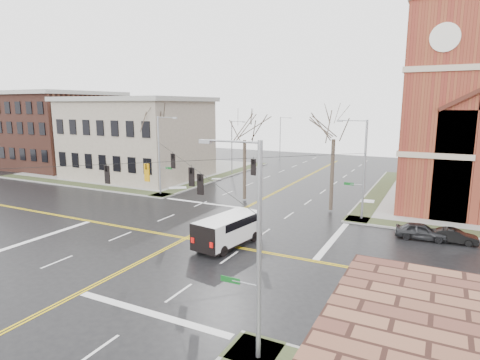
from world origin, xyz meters
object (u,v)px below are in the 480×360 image
at_px(streetlight_north_b, 281,136).
at_px(tree_nw_near, 245,136).
at_px(signal_pole_ne, 362,167).
at_px(parked_car_b, 454,236).
at_px(streetlight_north_a, 233,145).
at_px(signal_pole_se, 255,246).
at_px(parked_car_a, 421,231).
at_px(tree_nw_far, 151,125).
at_px(tree_ne, 334,134).
at_px(cargo_van, 230,228).
at_px(signal_pole_nw, 160,153).

distance_m(streetlight_north_b, tree_nw_near, 35.58).
bearing_deg(signal_pole_ne, parked_car_b, -21.91).
bearing_deg(streetlight_north_a, signal_pole_se, -60.91).
bearing_deg(tree_nw_near, signal_pole_ne, -9.65).
relative_size(signal_pole_ne, signal_pole_se, 1.00).
bearing_deg(parked_car_a, signal_pole_ne, 54.13).
bearing_deg(signal_pole_ne, streetlight_north_a, 143.10).
xyz_separation_m(signal_pole_ne, parked_car_b, (7.65, -3.08, -4.40)).
xyz_separation_m(tree_nw_far, tree_ne, (22.39, -0.16, -0.40)).
height_order(signal_pole_ne, tree_ne, tree_ne).
bearing_deg(tree_ne, tree_nw_near, 178.05).
bearing_deg(parked_car_a, cargo_van, 117.67).
bearing_deg(signal_pole_nw, streetlight_north_b, 88.95).
relative_size(signal_pole_se, tree_nw_far, 0.81).
relative_size(signal_pole_se, parked_car_a, 2.36).
height_order(cargo_van, tree_nw_near, tree_nw_near).
distance_m(signal_pole_nw, parked_car_b, 30.77).
bearing_deg(cargo_van, streetlight_north_a, 126.64).
distance_m(signal_pole_nw, streetlight_north_a, 16.52).
height_order(signal_pole_ne, tree_nw_near, tree_nw_near).
relative_size(streetlight_north_a, parked_car_a, 2.09).
distance_m(signal_pole_ne, tree_ne, 4.55).
relative_size(signal_pole_se, tree_ne, 0.86).
bearing_deg(parked_car_b, parked_car_a, 93.98).
relative_size(signal_pole_nw, cargo_van, 1.45).
bearing_deg(parked_car_b, signal_pole_nw, 83.50).
distance_m(streetlight_north_a, tree_ne, 24.04).
height_order(streetlight_north_b, parked_car_b, streetlight_north_b).
bearing_deg(streetlight_north_a, tree_nw_near, -57.63).
distance_m(streetlight_north_a, tree_nw_far, 15.33).
height_order(parked_car_a, tree_nw_far, tree_nw_far).
bearing_deg(tree_nw_far, tree_ne, -0.41).
bearing_deg(streetlight_north_a, tree_nw_far, -103.89).
relative_size(signal_pole_nw, tree_ne, 0.86).
xyz_separation_m(signal_pole_se, cargo_van, (-7.47, 11.76, -3.62)).
bearing_deg(tree_nw_far, parked_car_a, -9.72).
distance_m(signal_pole_se, streetlight_north_a, 45.20).
xyz_separation_m(cargo_van, tree_ne, (4.30, 13.10, 6.30)).
bearing_deg(parked_car_b, tree_nw_near, 74.92).
bearing_deg(signal_pole_nw, signal_pole_se, -45.45).
height_order(parked_car_a, parked_car_b, parked_car_a).
relative_size(signal_pole_ne, tree_ne, 0.86).
bearing_deg(tree_nw_near, cargo_van, -67.98).
distance_m(streetlight_north_b, parked_car_b, 49.59).
height_order(signal_pole_nw, cargo_van, signal_pole_nw).
distance_m(signal_pole_se, streetlight_north_b, 63.43).
xyz_separation_m(signal_pole_nw, parked_car_b, (30.29, -3.08, -4.40)).
distance_m(tree_nw_far, tree_nw_near, 12.68).
xyz_separation_m(tree_nw_far, tree_nw_near, (12.65, 0.17, -0.92)).
bearing_deg(streetlight_north_a, parked_car_a, -35.92).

